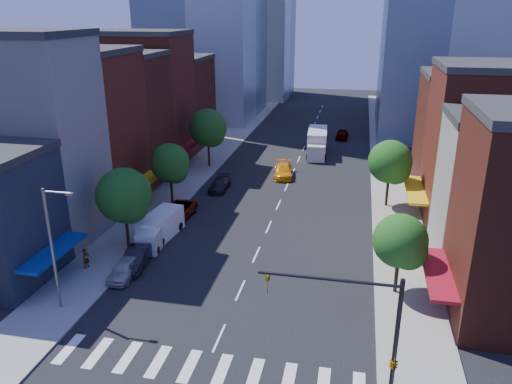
{
  "coord_description": "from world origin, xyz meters",
  "views": [
    {
      "loc": [
        7.88,
        -26.16,
        20.16
      ],
      "look_at": [
        -0.49,
        14.21,
        5.0
      ],
      "focal_mm": 35.0,
      "sensor_mm": 36.0,
      "label": 1
    }
  ],
  "objects_px": {
    "parked_car_front": "(125,269)",
    "cargo_van_far": "(160,226)",
    "cargo_van_near": "(153,236)",
    "parked_car_rear": "(220,184)",
    "pedestrian_far": "(158,219)",
    "traffic_car_far": "(342,134)",
    "taxi": "(283,171)",
    "pedestrian_near": "(86,258)",
    "traffic_car_oncoming": "(313,148)",
    "parked_car_third": "(177,212)",
    "box_truck": "(317,143)",
    "parked_car_second": "(136,258)"
  },
  "relations": [
    {
      "from": "parked_car_front",
      "to": "cargo_van_far",
      "type": "distance_m",
      "value": 7.52
    },
    {
      "from": "cargo_van_far",
      "to": "cargo_van_near",
      "type": "bearing_deg",
      "value": -82.79
    },
    {
      "from": "parked_car_rear",
      "to": "pedestrian_far",
      "type": "relative_size",
      "value": 2.73
    },
    {
      "from": "parked_car_front",
      "to": "traffic_car_far",
      "type": "distance_m",
      "value": 51.73
    },
    {
      "from": "taxi",
      "to": "pedestrian_far",
      "type": "relative_size",
      "value": 3.13
    },
    {
      "from": "pedestrian_near",
      "to": "pedestrian_far",
      "type": "xyz_separation_m",
      "value": [
        2.65,
        8.82,
        0.04
      ]
    },
    {
      "from": "traffic_car_oncoming",
      "to": "traffic_car_far",
      "type": "xyz_separation_m",
      "value": [
        3.85,
        9.57,
        0.09
      ]
    },
    {
      "from": "parked_car_rear",
      "to": "pedestrian_far",
      "type": "height_order",
      "value": "pedestrian_far"
    },
    {
      "from": "traffic_car_far",
      "to": "pedestrian_far",
      "type": "height_order",
      "value": "pedestrian_far"
    },
    {
      "from": "parked_car_third",
      "to": "cargo_van_far",
      "type": "relative_size",
      "value": 0.97
    },
    {
      "from": "pedestrian_near",
      "to": "pedestrian_far",
      "type": "distance_m",
      "value": 9.21
    },
    {
      "from": "parked_car_third",
      "to": "traffic_car_oncoming",
      "type": "xyz_separation_m",
      "value": [
        11.13,
        27.9,
        -0.06
      ]
    },
    {
      "from": "box_truck",
      "to": "pedestrian_far",
      "type": "height_order",
      "value": "box_truck"
    },
    {
      "from": "taxi",
      "to": "traffic_car_far",
      "type": "distance_m",
      "value": 22.68
    },
    {
      "from": "parked_car_rear",
      "to": "pedestrian_near",
      "type": "distance_m",
      "value": 21.52
    },
    {
      "from": "parked_car_rear",
      "to": "pedestrian_far",
      "type": "xyz_separation_m",
      "value": [
        -2.91,
        -11.97,
        0.33
      ]
    },
    {
      "from": "parked_car_rear",
      "to": "traffic_car_far",
      "type": "distance_m",
      "value": 31.1
    },
    {
      "from": "parked_car_third",
      "to": "traffic_car_oncoming",
      "type": "relative_size",
      "value": 1.29
    },
    {
      "from": "pedestrian_near",
      "to": "cargo_van_near",
      "type": "bearing_deg",
      "value": -14.14
    },
    {
      "from": "parked_car_second",
      "to": "parked_car_third",
      "type": "relative_size",
      "value": 0.85
    },
    {
      "from": "parked_car_front",
      "to": "parked_car_second",
      "type": "height_order",
      "value": "parked_car_second"
    },
    {
      "from": "cargo_van_far",
      "to": "traffic_car_oncoming",
      "type": "height_order",
      "value": "cargo_van_far"
    },
    {
      "from": "parked_car_front",
      "to": "traffic_car_oncoming",
      "type": "xyz_separation_m",
      "value": [
        11.13,
        39.94,
        -0.02
      ]
    },
    {
      "from": "parked_car_rear",
      "to": "box_truck",
      "type": "distance_m",
      "value": 20.21
    },
    {
      "from": "traffic_car_oncoming",
      "to": "pedestrian_far",
      "type": "relative_size",
      "value": 2.47
    },
    {
      "from": "cargo_van_near",
      "to": "traffic_car_oncoming",
      "type": "height_order",
      "value": "cargo_van_near"
    },
    {
      "from": "parked_car_front",
      "to": "parked_car_second",
      "type": "distance_m",
      "value": 1.83
    },
    {
      "from": "parked_car_front",
      "to": "parked_car_third",
      "type": "distance_m",
      "value": 12.04
    },
    {
      "from": "box_truck",
      "to": "parked_car_second",
      "type": "bearing_deg",
      "value": -110.68
    },
    {
      "from": "parked_car_front",
      "to": "cargo_van_near",
      "type": "relative_size",
      "value": 0.91
    },
    {
      "from": "parked_car_second",
      "to": "pedestrian_near",
      "type": "distance_m",
      "value": 4.04
    },
    {
      "from": "parked_car_second",
      "to": "taxi",
      "type": "distance_m",
      "value": 27.26
    },
    {
      "from": "taxi",
      "to": "traffic_car_oncoming",
      "type": "distance_m",
      "value": 12.45
    },
    {
      "from": "cargo_van_near",
      "to": "parked_car_second",
      "type": "bearing_deg",
      "value": -92.85
    },
    {
      "from": "parked_car_third",
      "to": "traffic_car_oncoming",
      "type": "height_order",
      "value": "parked_car_third"
    },
    {
      "from": "taxi",
      "to": "traffic_car_far",
      "type": "xyz_separation_m",
      "value": [
        6.48,
        21.73,
        0.01
      ]
    },
    {
      "from": "box_truck",
      "to": "traffic_car_oncoming",
      "type": "bearing_deg",
      "value": 117.89
    },
    {
      "from": "parked_car_second",
      "to": "pedestrian_far",
      "type": "bearing_deg",
      "value": 92.36
    },
    {
      "from": "cargo_van_near",
      "to": "pedestrian_far",
      "type": "height_order",
      "value": "cargo_van_near"
    },
    {
      "from": "parked_car_second",
      "to": "traffic_car_far",
      "type": "bearing_deg",
      "value": 66.27
    },
    {
      "from": "parked_car_third",
      "to": "parked_car_rear",
      "type": "xyz_separation_m",
      "value": [
        1.91,
        9.25,
        -0.08
      ]
    },
    {
      "from": "cargo_van_far",
      "to": "taxi",
      "type": "bearing_deg",
      "value": 73.56
    },
    {
      "from": "traffic_car_far",
      "to": "box_truck",
      "type": "bearing_deg",
      "value": 74.49
    },
    {
      "from": "pedestrian_near",
      "to": "taxi",
      "type": "bearing_deg",
      "value": -2.86
    },
    {
      "from": "parked_car_front",
      "to": "taxi",
      "type": "xyz_separation_m",
      "value": [
        8.5,
        27.77,
        0.06
      ]
    },
    {
      "from": "box_truck",
      "to": "parked_car_rear",
      "type": "bearing_deg",
      "value": -122.53
    },
    {
      "from": "cargo_van_far",
      "to": "taxi",
      "type": "relative_size",
      "value": 1.05
    },
    {
      "from": "parked_car_second",
      "to": "pedestrian_near",
      "type": "relative_size",
      "value": 2.85
    },
    {
      "from": "traffic_car_oncoming",
      "to": "pedestrian_far",
      "type": "distance_m",
      "value": 32.93
    },
    {
      "from": "parked_car_third",
      "to": "traffic_car_far",
      "type": "xyz_separation_m",
      "value": [
        14.98,
        37.47,
        0.03
      ]
    }
  ]
}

